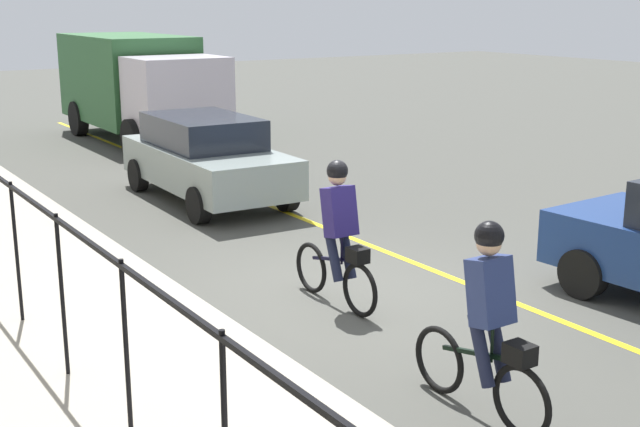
# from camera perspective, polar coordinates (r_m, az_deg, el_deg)

# --- Properties ---
(ground_plane) EXTENTS (80.00, 80.00, 0.00)m
(ground_plane) POSITION_cam_1_polar(r_m,az_deg,el_deg) (10.89, 1.86, -5.53)
(ground_plane) COLOR #474842
(lane_line_centre) EXTENTS (36.00, 0.12, 0.01)m
(lane_line_centre) POSITION_cam_1_polar(r_m,az_deg,el_deg) (11.83, 8.24, -4.05)
(lane_line_centre) COLOR yellow
(lane_line_centre) RESTS_ON ground
(sidewalk) EXTENTS (40.00, 3.20, 0.15)m
(sidewalk) POSITION_cam_1_polar(r_m,az_deg,el_deg) (9.46, -15.49, -8.68)
(sidewalk) COLOR #A0988A
(sidewalk) RESTS_ON ground
(iron_fence) EXTENTS (20.50, 0.04, 1.60)m
(iron_fence) POSITION_cam_1_polar(r_m,az_deg,el_deg) (9.91, -19.94, -0.40)
(iron_fence) COLOR black
(iron_fence) RESTS_ON sidewalk
(cyclist_lead) EXTENTS (1.71, 0.37, 1.83)m
(cyclist_lead) POSITION_cam_1_polar(r_m,az_deg,el_deg) (10.26, 1.25, -1.43)
(cyclist_lead) COLOR black
(cyclist_lead) RESTS_ON ground
(cyclist_follow) EXTENTS (1.71, 0.37, 1.83)m
(cyclist_follow) POSITION_cam_1_polar(r_m,az_deg,el_deg) (7.66, 11.21, -7.18)
(cyclist_follow) COLOR black
(cyclist_follow) RESTS_ON ground
(parked_sedan_rear) EXTENTS (4.45, 2.03, 1.58)m
(parked_sedan_rear) POSITION_cam_1_polar(r_m,az_deg,el_deg) (16.04, -7.65, 3.80)
(parked_sedan_rear) COLOR gray
(parked_sedan_rear) RESTS_ON ground
(box_truck_background) EXTENTS (6.74, 2.61, 2.78)m
(box_truck_background) POSITION_cam_1_polar(r_m,az_deg,el_deg) (23.27, -12.16, 8.58)
(box_truck_background) COLOR #2C5D31
(box_truck_background) RESTS_ON ground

